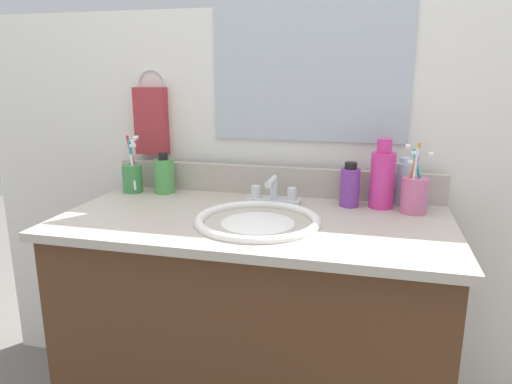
{
  "coord_description": "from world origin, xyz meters",
  "views": [
    {
      "loc": [
        0.3,
        -1.17,
        1.11
      ],
      "look_at": [
        0.01,
        0.0,
        0.8
      ],
      "focal_mm": 33.0,
      "sensor_mm": 36.0,
      "label": 1
    }
  ],
  "objects_px": {
    "hand_towel": "(151,121)",
    "cup_pink": "(414,194)",
    "bottle_cream_purple": "(350,186)",
    "bottle_gel_clear": "(404,183)",
    "faucet": "(273,194)",
    "bottle_soap_pink": "(382,178)",
    "cup_green": "(132,176)",
    "bottle_toner_green": "(164,175)"
  },
  "relations": [
    {
      "from": "faucet",
      "to": "bottle_soap_pink",
      "type": "xyz_separation_m",
      "value": [
        0.31,
        0.03,
        0.06
      ]
    },
    {
      "from": "hand_towel",
      "to": "bottle_soap_pink",
      "type": "bearing_deg",
      "value": -6.99
    },
    {
      "from": "hand_towel",
      "to": "cup_pink",
      "type": "relative_size",
      "value": 1.13
    },
    {
      "from": "hand_towel",
      "to": "bottle_gel_clear",
      "type": "relative_size",
      "value": 1.58
    },
    {
      "from": "faucet",
      "to": "cup_pink",
      "type": "relative_size",
      "value": 0.82
    },
    {
      "from": "bottle_cream_purple",
      "to": "bottle_soap_pink",
      "type": "bearing_deg",
      "value": 4.95
    },
    {
      "from": "hand_towel",
      "to": "bottle_gel_clear",
      "type": "bearing_deg",
      "value": -3.06
    },
    {
      "from": "bottle_toner_green",
      "to": "bottle_gel_clear",
      "type": "height_order",
      "value": "bottle_gel_clear"
    },
    {
      "from": "faucet",
      "to": "bottle_gel_clear",
      "type": "relative_size",
      "value": 1.15
    },
    {
      "from": "bottle_soap_pink",
      "to": "cup_pink",
      "type": "relative_size",
      "value": 1.01
    },
    {
      "from": "bottle_toner_green",
      "to": "hand_towel",
      "type": "bearing_deg",
      "value": 132.24
    },
    {
      "from": "bottle_soap_pink",
      "to": "bottle_gel_clear",
      "type": "xyz_separation_m",
      "value": [
        0.06,
        0.05,
        -0.02
      ]
    },
    {
      "from": "bottle_toner_green",
      "to": "bottle_soap_pink",
      "type": "xyz_separation_m",
      "value": [
        0.68,
        -0.01,
        0.03
      ]
    },
    {
      "from": "bottle_toner_green",
      "to": "cup_green",
      "type": "bearing_deg",
      "value": -172.44
    },
    {
      "from": "bottle_gel_clear",
      "to": "cup_green",
      "type": "bearing_deg",
      "value": -176.25
    },
    {
      "from": "faucet",
      "to": "bottle_soap_pink",
      "type": "bearing_deg",
      "value": 5.46
    },
    {
      "from": "bottle_gel_clear",
      "to": "bottle_cream_purple",
      "type": "bearing_deg",
      "value": -159.47
    },
    {
      "from": "faucet",
      "to": "cup_green",
      "type": "distance_m",
      "value": 0.47
    },
    {
      "from": "hand_towel",
      "to": "bottle_toner_green",
      "type": "distance_m",
      "value": 0.2
    },
    {
      "from": "faucet",
      "to": "bottle_soap_pink",
      "type": "height_order",
      "value": "bottle_soap_pink"
    },
    {
      "from": "hand_towel",
      "to": "bottle_gel_clear",
      "type": "distance_m",
      "value": 0.83
    },
    {
      "from": "cup_pink",
      "to": "bottle_soap_pink",
      "type": "bearing_deg",
      "value": 158.79
    },
    {
      "from": "bottle_toner_green",
      "to": "faucet",
      "type": "bearing_deg",
      "value": -5.78
    },
    {
      "from": "bottle_cream_purple",
      "to": "bottle_gel_clear",
      "type": "relative_size",
      "value": 0.93
    },
    {
      "from": "bottle_cream_purple",
      "to": "bottle_soap_pink",
      "type": "xyz_separation_m",
      "value": [
        0.09,
        0.01,
        0.03
      ]
    },
    {
      "from": "faucet",
      "to": "bottle_cream_purple",
      "type": "relative_size",
      "value": 1.24
    },
    {
      "from": "bottle_cream_purple",
      "to": "bottle_gel_clear",
      "type": "xyz_separation_m",
      "value": [
        0.15,
        0.06,
        0.01
      ]
    },
    {
      "from": "bottle_toner_green",
      "to": "bottle_gel_clear",
      "type": "bearing_deg",
      "value": 3.21
    },
    {
      "from": "faucet",
      "to": "bottle_soap_pink",
      "type": "distance_m",
      "value": 0.32
    },
    {
      "from": "cup_green",
      "to": "cup_pink",
      "type": "bearing_deg",
      "value": -1.78
    },
    {
      "from": "bottle_soap_pink",
      "to": "cup_green",
      "type": "xyz_separation_m",
      "value": [
        -0.78,
        -0.01,
        -0.04
      ]
    },
    {
      "from": "bottle_soap_pink",
      "to": "bottle_gel_clear",
      "type": "height_order",
      "value": "bottle_soap_pink"
    },
    {
      "from": "faucet",
      "to": "bottle_toner_green",
      "type": "distance_m",
      "value": 0.37
    },
    {
      "from": "bottle_cream_purple",
      "to": "cup_green",
      "type": "height_order",
      "value": "cup_green"
    },
    {
      "from": "bottle_cream_purple",
      "to": "bottle_soap_pink",
      "type": "distance_m",
      "value": 0.09
    },
    {
      "from": "hand_towel",
      "to": "faucet",
      "type": "bearing_deg",
      "value": -15.39
    },
    {
      "from": "hand_towel",
      "to": "cup_pink",
      "type": "height_order",
      "value": "hand_towel"
    },
    {
      "from": "bottle_cream_purple",
      "to": "cup_pink",
      "type": "distance_m",
      "value": 0.18
    },
    {
      "from": "hand_towel",
      "to": "faucet",
      "type": "xyz_separation_m",
      "value": [
        0.44,
        -0.12,
        -0.19
      ]
    },
    {
      "from": "bottle_soap_pink",
      "to": "cup_green",
      "type": "bearing_deg",
      "value": -179.52
    },
    {
      "from": "faucet",
      "to": "bottle_gel_clear",
      "type": "bearing_deg",
      "value": 11.91
    },
    {
      "from": "bottle_cream_purple",
      "to": "bottle_gel_clear",
      "type": "distance_m",
      "value": 0.16
    }
  ]
}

